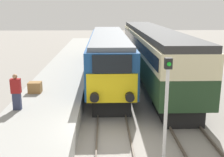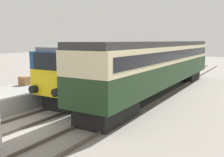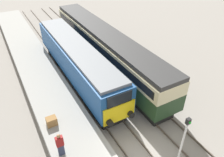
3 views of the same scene
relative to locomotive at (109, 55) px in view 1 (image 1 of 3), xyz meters
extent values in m
plane|color=gray|center=(0.00, -10.31, -2.08)|extent=(120.00, 120.00, 0.00)
cube|color=gray|center=(-3.30, -2.31, -1.61)|extent=(3.50, 50.00, 0.94)
cube|color=#4C4238|center=(-0.72, -5.31, -2.01)|extent=(0.07, 60.00, 0.14)
cube|color=#4C4238|center=(0.72, -5.31, -2.01)|extent=(0.07, 60.00, 0.14)
cube|color=#4C4238|center=(2.68, -5.31, -2.01)|extent=(0.07, 60.00, 0.14)
cube|color=#4C4238|center=(4.12, -5.31, -2.01)|extent=(0.07, 60.00, 0.14)
cube|color=black|center=(0.00, -5.13, -1.58)|extent=(2.03, 4.00, 1.00)
cube|color=black|center=(0.00, 5.21, -1.58)|extent=(2.03, 4.00, 1.00)
cube|color=navy|center=(0.00, 0.04, 0.13)|extent=(2.70, 15.34, 2.43)
cube|color=yellow|center=(0.00, -7.67, -0.35)|extent=(2.48, 0.10, 1.46)
cube|color=black|center=(0.00, -7.67, 0.86)|extent=(1.89, 0.10, 0.87)
cube|color=slate|center=(0.00, 0.04, 1.47)|extent=(2.38, 14.72, 0.24)
cylinder|color=black|center=(-0.85, -7.88, -0.73)|extent=(0.44, 0.35, 0.44)
cylinder|color=black|center=(0.85, -7.88, -0.73)|extent=(0.44, 0.35, 0.44)
cube|color=black|center=(3.40, -6.87, -1.60)|extent=(1.89, 3.60, 0.95)
cube|color=black|center=(3.40, 8.84, -1.60)|extent=(1.89, 3.60, 0.95)
cube|color=#1E381E|center=(3.40, 0.98, -0.39)|extent=(2.70, 20.11, 1.49)
cube|color=beige|center=(3.40, 0.98, 0.94)|extent=(2.71, 20.11, 1.17)
cube|color=black|center=(3.40, 0.98, 0.94)|extent=(2.75, 19.31, 0.64)
cube|color=#2D2D2D|center=(3.40, 0.98, 1.71)|extent=(2.48, 20.11, 0.36)
cube|color=#2D334C|center=(-4.41, -8.32, -0.74)|extent=(0.36, 0.24, 0.80)
cube|color=maroon|center=(-4.41, -8.32, 0.00)|extent=(0.44, 0.26, 0.67)
sphere|color=#9E704C|center=(-4.41, -8.32, 0.44)|extent=(0.22, 0.22, 0.22)
cylinder|color=silver|center=(1.70, -11.85, -0.28)|extent=(0.12, 0.12, 3.60)
cube|color=black|center=(1.70, -11.85, 1.70)|extent=(0.24, 0.20, 0.36)
sphere|color=green|center=(1.70, -11.96, 1.70)|extent=(0.14, 0.14, 0.14)
cube|color=olive|center=(-4.22, -5.66, -0.84)|extent=(0.70, 0.56, 0.60)
camera|label=1|loc=(-0.41, -20.74, 3.47)|focal=45.00mm
camera|label=2|loc=(9.85, -17.35, 1.95)|focal=40.00mm
camera|label=3|loc=(-5.84, -17.03, 10.08)|focal=35.00mm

